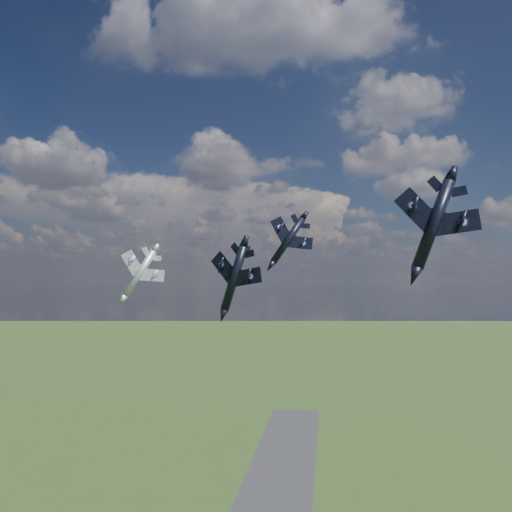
% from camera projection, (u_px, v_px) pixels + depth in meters
% --- Properties ---
extents(jet_lead_navy, '(14.00, 15.76, 5.69)m').
position_uv_depth(jet_lead_navy, '(234.00, 278.00, 70.05)').
color(jet_lead_navy, black).
extents(jet_right_navy, '(10.95, 14.16, 6.00)m').
position_uv_depth(jet_right_navy, '(434.00, 224.00, 52.77)').
color(jet_right_navy, black).
extents(jet_high_navy, '(11.42, 14.43, 7.44)m').
position_uv_depth(jet_high_navy, '(288.00, 240.00, 89.21)').
color(jet_high_navy, black).
extents(jet_left_silver, '(12.32, 15.10, 7.36)m').
position_uv_depth(jet_left_silver, '(140.00, 273.00, 91.79)').
color(jet_left_silver, '#A8ACB3').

